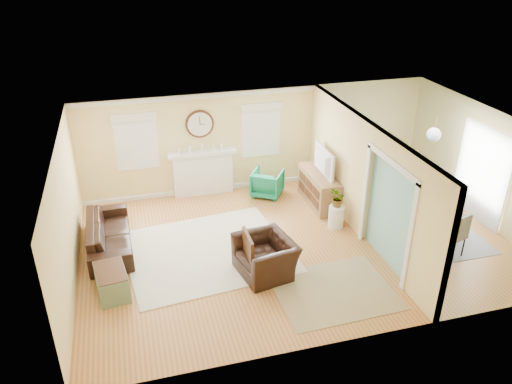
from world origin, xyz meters
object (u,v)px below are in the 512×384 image
sofa (109,234)px  dining_table (418,215)px  green_chair (267,183)px  credenza (319,188)px  eames_chair (265,257)px

sofa → dining_table: 6.81m
sofa → green_chair: green_chair is taller
sofa → green_chair: bearing=-70.8°
sofa → credenza: size_ratio=1.40×
green_chair → credenza: 1.33m
credenza → dining_table: credenza is taller
sofa → green_chair: 4.17m
sofa → dining_table: size_ratio=1.20×
eames_chair → sofa: bearing=-131.6°
sofa → dining_table: bearing=-99.6°
green_chair → dining_table: 3.74m
green_chair → dining_table: green_chair is taller
eames_chair → green_chair: (0.97, 3.19, -0.03)m
sofa → eames_chair: (2.93, -1.73, 0.05)m
sofa → green_chair: (3.91, 1.46, 0.01)m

